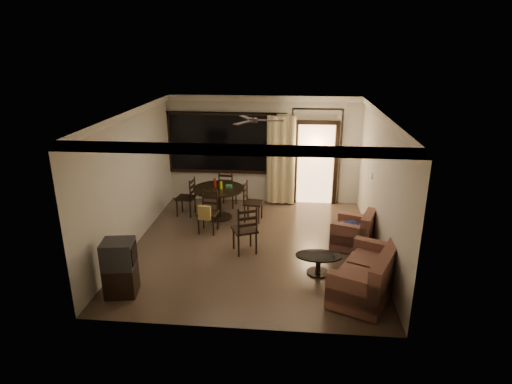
# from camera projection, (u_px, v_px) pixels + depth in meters

# --- Properties ---
(ground) EXTENTS (5.50, 5.50, 0.00)m
(ground) POSITION_uv_depth(u_px,v_px,m) (254.00, 246.00, 8.98)
(ground) COLOR #7F6651
(ground) RESTS_ON ground
(room_shell) EXTENTS (5.50, 6.70, 5.50)m
(room_shell) POSITION_uv_depth(u_px,v_px,m) (286.00, 143.00, 9.99)
(room_shell) COLOR beige
(room_shell) RESTS_ON ground
(dining_table) EXTENTS (1.22, 1.22, 0.98)m
(dining_table) POSITION_uv_depth(u_px,v_px,m) (219.00, 194.00, 10.25)
(dining_table) COLOR black
(dining_table) RESTS_ON ground
(dining_chair_west) EXTENTS (0.47, 0.47, 0.95)m
(dining_chair_west) POSITION_uv_depth(u_px,v_px,m) (187.00, 204.00, 10.52)
(dining_chair_west) COLOR black
(dining_chair_west) RESTS_ON ground
(dining_chair_east) EXTENTS (0.47, 0.47, 0.95)m
(dining_chair_east) POSITION_uv_depth(u_px,v_px,m) (253.00, 209.00, 10.19)
(dining_chair_east) COLOR black
(dining_chair_east) RESTS_ON ground
(dining_chair_south) EXTENTS (0.47, 0.52, 0.95)m
(dining_chair_south) POSITION_uv_depth(u_px,v_px,m) (208.00, 219.00, 9.56)
(dining_chair_south) COLOR black
(dining_chair_south) RESTS_ON ground
(dining_chair_north) EXTENTS (0.47, 0.47, 0.95)m
(dining_chair_north) POSITION_uv_depth(u_px,v_px,m) (228.00, 196.00, 11.08)
(dining_chair_north) COLOR black
(dining_chair_north) RESTS_ON ground
(tv_cabinet) EXTENTS (0.58, 0.53, 0.98)m
(tv_cabinet) POSITION_uv_depth(u_px,v_px,m) (120.00, 268.00, 7.13)
(tv_cabinet) COLOR black
(tv_cabinet) RESTS_ON ground
(sofa) EXTENTS (1.42, 1.79, 0.85)m
(sofa) POSITION_uv_depth(u_px,v_px,m) (369.00, 276.00, 7.16)
(sofa) COLOR #452620
(sofa) RESTS_ON ground
(armchair) EXTENTS (0.99, 0.99, 0.78)m
(armchair) POSITION_uv_depth(u_px,v_px,m) (355.00, 233.00, 8.83)
(armchair) COLOR #452620
(armchair) RESTS_ON ground
(coffee_table) EXTENTS (0.84, 0.51, 0.37)m
(coffee_table) POSITION_uv_depth(u_px,v_px,m) (318.00, 261.00, 7.85)
(coffee_table) COLOR black
(coffee_table) RESTS_ON ground
(side_chair) EXTENTS (0.60, 0.60, 1.03)m
(side_chair) POSITION_uv_depth(u_px,v_px,m) (245.00, 238.00, 8.64)
(side_chair) COLOR black
(side_chair) RESTS_ON ground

